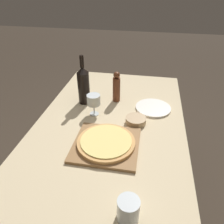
# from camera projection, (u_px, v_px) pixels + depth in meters

# --- Properties ---
(ground_plane) EXTENTS (12.00, 12.00, 0.00)m
(ground_plane) POSITION_uv_depth(u_px,v_px,m) (110.00, 201.00, 1.79)
(ground_plane) COLOR #382D23
(dining_table) EXTENTS (0.94, 1.64, 0.77)m
(dining_table) POSITION_uv_depth(u_px,v_px,m) (109.00, 137.00, 1.41)
(dining_table) COLOR #CCB78E
(dining_table) RESTS_ON ground_plane
(cutting_board) EXTENTS (0.36, 0.34, 0.02)m
(cutting_board) POSITION_uv_depth(u_px,v_px,m) (106.00, 145.00, 1.21)
(cutting_board) COLOR olive
(cutting_board) RESTS_ON dining_table
(pizza) EXTENTS (0.32, 0.32, 0.02)m
(pizza) POSITION_uv_depth(u_px,v_px,m) (106.00, 142.00, 1.20)
(pizza) COLOR tan
(pizza) RESTS_ON cutting_board
(wine_bottle) EXTENTS (0.08, 0.08, 0.35)m
(wine_bottle) POSITION_uv_depth(u_px,v_px,m) (84.00, 85.00, 1.54)
(wine_bottle) COLOR black
(wine_bottle) RESTS_ON dining_table
(pepper_mill) EXTENTS (0.05, 0.05, 0.23)m
(pepper_mill) POSITION_uv_depth(u_px,v_px,m) (116.00, 87.00, 1.58)
(pepper_mill) COLOR #5B2D19
(pepper_mill) RESTS_ON dining_table
(wine_glass) EXTENTS (0.09, 0.09, 0.15)m
(wine_glass) POSITION_uv_depth(u_px,v_px,m) (94.00, 100.00, 1.42)
(wine_glass) COLOR silver
(wine_glass) RESTS_ON dining_table
(small_bowl) EXTENTS (0.13, 0.13, 0.04)m
(small_bowl) POSITION_uv_depth(u_px,v_px,m) (136.00, 120.00, 1.38)
(small_bowl) COLOR tan
(small_bowl) RESTS_ON dining_table
(drinking_tumbler) EXTENTS (0.09, 0.09, 0.10)m
(drinking_tumbler) POSITION_uv_depth(u_px,v_px,m) (128.00, 210.00, 0.83)
(drinking_tumbler) COLOR silver
(drinking_tumbler) RESTS_ON dining_table
(dinner_plate) EXTENTS (0.25, 0.25, 0.01)m
(dinner_plate) POSITION_uv_depth(u_px,v_px,m) (153.00, 108.00, 1.53)
(dinner_plate) COLOR silver
(dinner_plate) RESTS_ON dining_table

